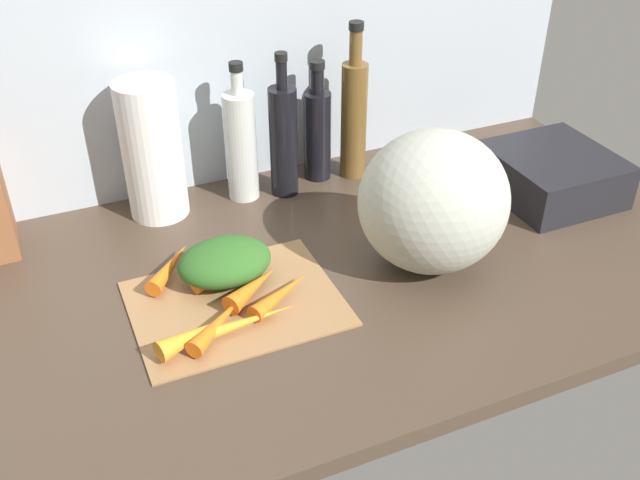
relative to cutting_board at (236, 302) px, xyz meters
The scene contains 18 objects.
ground_plane 7.94cm from the cutting_board, 35.28° to the left, with size 170.00×80.00×3.00cm, color #47382B.
wall_back 52.54cm from the cutting_board, 81.67° to the left, with size 170.00×3.00×60.00cm, color #ADB7C1.
cutting_board is the anchor object (origin of this frame).
carrot_0 3.89cm from the cutting_board, ahead, with size 3.50×3.50×12.15cm, color orange.
carrot_1 8.25cm from the cutting_board, 72.71° to the left, with size 2.91×2.91×17.05cm, color orange.
carrot_2 7.85cm from the cutting_board, 23.51° to the right, with size 2.91×2.91×13.53cm, color orange.
carrot_3 7.72cm from the cutting_board, 127.42° to the right, with size 2.98×2.98×14.30cm, color orange.
carrot_4 14.26cm from the cutting_board, 124.09° to the left, with size 3.05×3.05×13.58cm, color orange.
carrot_5 12.28cm from the cutting_board, 140.82° to the right, with size 3.51×3.51×11.26cm, color orange.
carrot_6 7.34cm from the cutting_board, 96.40° to the right, with size 2.29×2.29×17.53cm, color orange.
carrot_greens_pile 7.65cm from the cutting_board, 86.02° to the left, with size 16.15×12.42×6.83cm, color #2D6023.
winter_squash 37.52cm from the cutting_board, ahead, with size 26.06×25.22×24.91cm, color #B2B7A8.
paper_towel_roll 36.71cm from the cutting_board, 97.71° to the left, with size 11.42×11.42×27.16cm, color white.
bottle_0 37.46cm from the cutting_board, 69.12° to the left, with size 6.28×6.28×28.47cm.
bottle_1 39.61cm from the cutting_board, 56.30° to the left, with size 5.66×5.66×29.76cm.
bottle_2 47.08cm from the cutting_board, 49.48° to the left, with size 5.71×5.71×25.72cm.
bottle_3 51.43cm from the cutting_board, 41.51° to the left, with size 5.43×5.43×33.11cm.
dish_rack 71.50cm from the cutting_board, ahead, with size 22.62×23.65×9.07cm, color black.
Camera 1 is at (-31.01, -96.28, 76.07)cm, focal length 40.84 mm.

